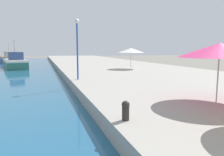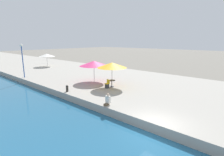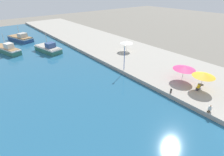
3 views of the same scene
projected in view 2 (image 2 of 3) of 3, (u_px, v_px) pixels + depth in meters
name	position (u px, v px, depth m)	size (l,w,h in m)	color
ground_plane	(154.00, 134.00, 10.92)	(200.00, 200.00, 0.00)	slate
quay_promenade	(26.00, 64.00, 40.56)	(16.00, 90.00, 0.70)	#A39E93
cafe_umbrella_pink	(112.00, 65.00, 18.79)	(3.20, 3.20, 2.70)	#B7B7B7
cafe_umbrella_white	(94.00, 63.00, 21.26)	(3.52, 3.52, 2.58)	#B7B7B7
cafe_umbrella_striped	(47.00, 55.00, 33.96)	(3.07, 3.07, 2.43)	#B7B7B7
cafe_table	(112.00, 82.00, 19.26)	(0.80, 0.80, 0.74)	#333338
cafe_chair_left	(107.00, 85.00, 18.79)	(0.44, 0.41, 0.91)	#2D2D33
person_at_quay	(108.00, 100.00, 13.86)	(0.51, 0.36, 0.94)	brown
mooring_bollard	(67.00, 88.00, 17.49)	(0.26, 0.26, 0.65)	#2D2823
lamppost	(22.00, 55.00, 23.53)	(0.36, 0.36, 4.56)	#28519E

